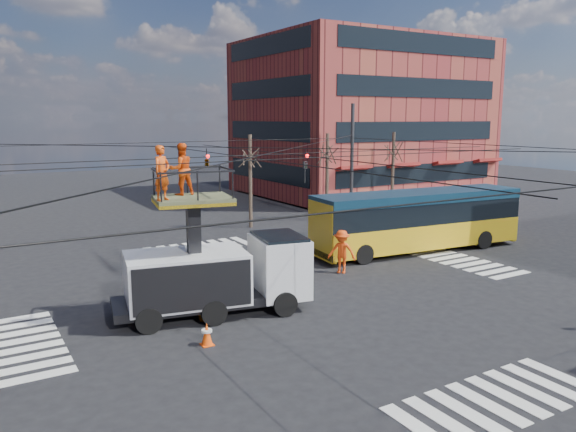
% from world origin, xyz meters
% --- Properties ---
extents(ground, '(120.00, 120.00, 0.00)m').
position_xyz_m(ground, '(0.00, 0.00, 0.00)').
color(ground, black).
rests_on(ground, ground).
extents(sidewalk_ne, '(18.00, 18.00, 0.12)m').
position_xyz_m(sidewalk_ne, '(21.00, 21.00, 0.06)').
color(sidewalk_ne, slate).
rests_on(sidewalk_ne, ground).
extents(crosswalks, '(22.40, 22.40, 0.02)m').
position_xyz_m(crosswalks, '(0.00, 0.00, 0.01)').
color(crosswalks, silver).
rests_on(crosswalks, ground).
extents(building_ne, '(20.06, 16.06, 14.00)m').
position_xyz_m(building_ne, '(21.98, 23.98, 7.00)').
color(building_ne, maroon).
rests_on(building_ne, ground).
extents(overhead_network, '(24.24, 24.24, 8.00)m').
position_xyz_m(overhead_network, '(-0.07, 0.40, 4.29)').
color(overhead_network, '#2D2D30').
rests_on(overhead_network, ground).
extents(tree_a, '(2.00, 2.00, 6.00)m').
position_xyz_m(tree_a, '(5.00, 13.50, 4.63)').
color(tree_a, '#382B21').
rests_on(tree_a, ground).
extents(tree_b, '(2.00, 2.00, 6.00)m').
position_xyz_m(tree_b, '(11.00, 13.50, 4.63)').
color(tree_b, '#382B21').
rests_on(tree_b, ground).
extents(tree_c, '(2.00, 2.00, 6.00)m').
position_xyz_m(tree_c, '(17.00, 13.50, 4.63)').
color(tree_c, '#382B21').
rests_on(tree_c, ground).
extents(utility_truck, '(7.30, 3.65, 6.19)m').
position_xyz_m(utility_truck, '(-3.47, -0.40, 2.04)').
color(utility_truck, black).
rests_on(utility_truck, ground).
extents(city_bus, '(12.12, 3.71, 3.20)m').
position_xyz_m(city_bus, '(9.71, 3.11, 1.72)').
color(city_bus, gold).
rests_on(city_bus, ground).
extents(traffic_cone, '(0.36, 0.36, 0.74)m').
position_xyz_m(traffic_cone, '(-4.95, -2.98, 0.37)').
color(traffic_cone, '#FF4C0A').
rests_on(traffic_cone, ground).
extents(worker_ground, '(0.58, 1.01, 1.62)m').
position_xyz_m(worker_ground, '(-4.28, -0.88, 0.81)').
color(worker_ground, orange).
rests_on(worker_ground, ground).
extents(flagger, '(1.40, 1.47, 2.01)m').
position_xyz_m(flagger, '(3.62, 1.61, 1.00)').
color(flagger, red).
rests_on(flagger, ground).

